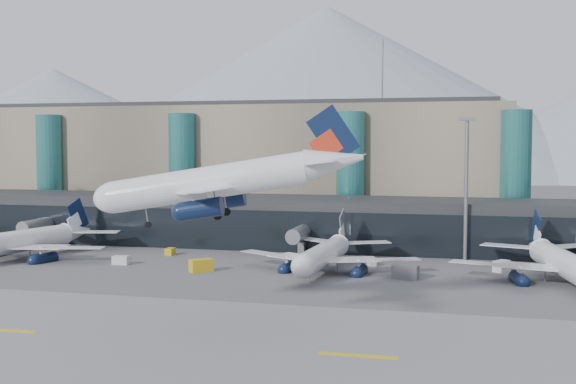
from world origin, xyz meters
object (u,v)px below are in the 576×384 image
(jet_parked_mid, at_px, (328,246))
(jet_parked_right, at_px, (557,253))
(hero_jet, at_px, (236,171))
(veh_g, at_px, (371,262))
(veh_d, at_px, (501,266))
(veh_h, at_px, (201,265))
(lightmast_mid, at_px, (466,180))
(jet_parked_left, at_px, (31,234))
(veh_a, at_px, (121,260))
(veh_c, at_px, (406,272))
(veh_b, at_px, (170,252))

(jet_parked_mid, height_order, jet_parked_right, jet_parked_right)
(hero_jet, relative_size, veh_g, 15.65)
(hero_jet, bearing_deg, veh_g, 72.81)
(veh_d, xyz_separation_m, veh_h, (-47.69, -12.03, 0.13))
(hero_jet, bearing_deg, lightmast_mid, 60.29)
(lightmast_mid, relative_size, jet_parked_mid, 0.79)
(jet_parked_left, relative_size, veh_d, 11.33)
(veh_a, distance_m, veh_g, 43.36)
(veh_c, bearing_deg, jet_parked_left, -175.14)
(veh_c, xyz_separation_m, veh_d, (14.72, 10.33, -0.20))
(veh_a, bearing_deg, veh_d, 1.99)
(veh_a, bearing_deg, lightmast_mid, 12.59)
(jet_parked_left, xyz_separation_m, veh_b, (24.14, 8.25, -3.67))
(veh_a, xyz_separation_m, veh_h, (16.04, -3.10, 0.26))
(veh_b, distance_m, veh_g, 38.38)
(jet_parked_left, height_order, veh_d, jet_parked_left)
(hero_jet, height_order, veh_b, hero_jet)
(lightmast_mid, xyz_separation_m, veh_a, (-57.89, -19.46, -13.65))
(veh_c, xyz_separation_m, veh_h, (-32.97, -1.70, -0.07))
(jet_parked_left, xyz_separation_m, veh_a, (20.13, -3.86, -3.55))
(jet_parked_left, height_order, veh_c, jet_parked_left)
(lightmast_mid, height_order, veh_b, lightmast_mid)
(jet_parked_right, relative_size, veh_a, 12.58)
(jet_parked_mid, relative_size, veh_g, 15.73)
(veh_a, bearing_deg, veh_h, -16.93)
(veh_c, bearing_deg, veh_b, 172.50)
(veh_c, height_order, veh_h, veh_c)
(hero_jet, xyz_separation_m, jet_parked_left, (-53.36, 41.07, -13.54))
(veh_d, distance_m, veh_g, 21.44)
(jet_parked_left, bearing_deg, jet_parked_right, -77.03)
(veh_d, height_order, veh_g, veh_d)
(lightmast_mid, height_order, hero_jet, lightmast_mid)
(jet_parked_right, distance_m, veh_g, 30.07)
(lightmast_mid, relative_size, veh_a, 9.40)
(jet_parked_right, distance_m, veh_h, 56.09)
(veh_a, height_order, veh_b, veh_a)
(hero_jet, bearing_deg, jet_parked_right, 40.73)
(hero_jet, xyz_separation_m, veh_c, (15.79, 35.81, -16.76))
(lightmast_mid, distance_m, veh_h, 49.39)
(veh_b, relative_size, veh_c, 0.57)
(jet_parked_mid, relative_size, veh_c, 8.16)
(hero_jet, distance_m, veh_h, 41.74)
(lightmast_mid, bearing_deg, veh_d, -60.98)
(jet_parked_mid, xyz_separation_m, jet_parked_right, (35.88, 0.06, 0.25))
(hero_jet, xyz_separation_m, veh_g, (9.08, 46.71, -17.26))
(jet_parked_left, xyz_separation_m, veh_d, (83.87, 5.07, -3.42))
(hero_jet, bearing_deg, veh_b, 114.45)
(lightmast_mid, distance_m, jet_parked_mid, 29.11)
(jet_parked_mid, bearing_deg, veh_b, 78.71)
(hero_jet, relative_size, veh_d, 10.23)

